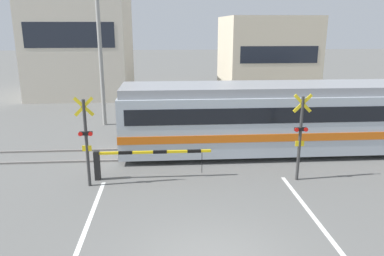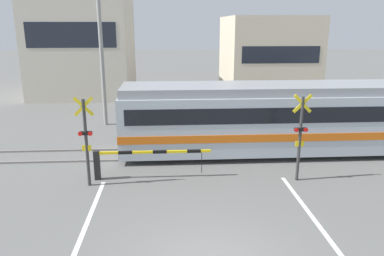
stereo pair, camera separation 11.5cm
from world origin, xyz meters
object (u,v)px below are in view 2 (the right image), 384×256
(crossing_barrier_far, at_px, (233,120))
(crossing_signal_left, at_px, (86,138))
(crossing_signal_right, at_px, (300,134))
(pedestrian, at_px, (165,111))
(crossing_barrier_near, at_px, (129,158))
(commuter_train, at_px, (298,116))

(crossing_barrier_far, bearing_deg, crossing_signal_left, -135.84)
(crossing_signal_right, height_order, pedestrian, crossing_signal_right)
(crossing_barrier_near, relative_size, crossing_barrier_far, 1.00)
(crossing_barrier_far, xyz_separation_m, crossing_signal_right, (1.36, -5.99, 0.97))
(crossing_signal_left, bearing_deg, crossing_signal_right, 0.00)
(commuter_train, distance_m, pedestrian, 7.34)
(crossing_barrier_near, relative_size, crossing_signal_right, 1.34)
(commuter_train, bearing_deg, crossing_signal_right, -107.49)
(crossing_barrier_near, bearing_deg, crossing_signal_left, -158.87)
(commuter_train, relative_size, crossing_barrier_near, 3.60)
(crossing_barrier_near, height_order, crossing_signal_left, crossing_signal_left)
(commuter_train, relative_size, pedestrian, 9.13)
(crossing_signal_left, bearing_deg, crossing_barrier_far, 44.16)
(crossing_signal_left, xyz_separation_m, pedestrian, (2.68, 7.52, -0.80))
(crossing_signal_left, bearing_deg, pedestrian, 70.41)
(crossing_signal_left, xyz_separation_m, crossing_signal_right, (7.53, 0.00, 0.00))
(crossing_signal_left, relative_size, crossing_signal_right, 1.00)
(crossing_barrier_far, distance_m, crossing_signal_right, 6.22)
(crossing_barrier_near, distance_m, crossing_signal_right, 6.27)
(crossing_barrier_near, bearing_deg, pedestrian, 79.38)
(crossing_signal_right, bearing_deg, crossing_signal_left, 180.00)
(crossing_barrier_near, xyz_separation_m, crossing_barrier_far, (4.80, 5.46, 0.00))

